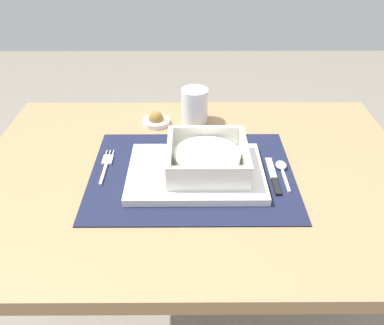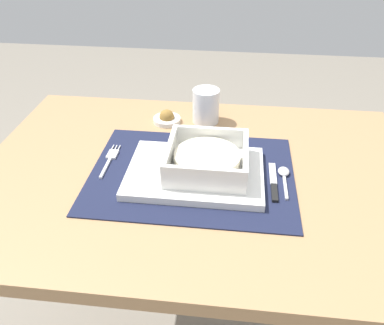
{
  "view_description": "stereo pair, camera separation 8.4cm",
  "coord_description": "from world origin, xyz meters",
  "px_view_note": "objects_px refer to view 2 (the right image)",
  "views": [
    {
      "loc": [
        -0.01,
        -0.71,
        1.26
      ],
      "look_at": [
        -0.01,
        -0.01,
        0.78
      ],
      "focal_mm": 37.54,
      "sensor_mm": 36.0,
      "label": 1
    },
    {
      "loc": [
        0.07,
        -0.7,
        1.26
      ],
      "look_at": [
        -0.01,
        -0.01,
        0.78
      ],
      "focal_mm": 37.54,
      "sensor_mm": 36.0,
      "label": 2
    }
  ],
  "objects_px": {
    "drinking_glass": "(205,107)",
    "condiment_saucer": "(167,118)",
    "spoon": "(284,174)",
    "dining_table": "(196,212)",
    "fork": "(111,158)",
    "butter_knife": "(274,184)",
    "porridge_bowl": "(207,160)"
  },
  "relations": [
    {
      "from": "fork",
      "to": "spoon",
      "type": "xyz_separation_m",
      "value": [
        0.38,
        -0.02,
        0.0
      ]
    },
    {
      "from": "porridge_bowl",
      "to": "drinking_glass",
      "type": "height_order",
      "value": "drinking_glass"
    },
    {
      "from": "porridge_bowl",
      "to": "spoon",
      "type": "xyz_separation_m",
      "value": [
        0.16,
        0.01,
        -0.03
      ]
    },
    {
      "from": "drinking_glass",
      "to": "porridge_bowl",
      "type": "bearing_deg",
      "value": -84.19
    },
    {
      "from": "butter_knife",
      "to": "porridge_bowl",
      "type": "bearing_deg",
      "value": 170.07
    },
    {
      "from": "dining_table",
      "to": "spoon",
      "type": "relative_size",
      "value": 9.02
    },
    {
      "from": "dining_table",
      "to": "porridge_bowl",
      "type": "xyz_separation_m",
      "value": [
        0.02,
        -0.01,
        0.16
      ]
    },
    {
      "from": "porridge_bowl",
      "to": "condiment_saucer",
      "type": "xyz_separation_m",
      "value": [
        -0.12,
        0.22,
        -0.03
      ]
    },
    {
      "from": "butter_knife",
      "to": "dining_table",
      "type": "bearing_deg",
      "value": 166.55
    },
    {
      "from": "porridge_bowl",
      "to": "spoon",
      "type": "relative_size",
      "value": 1.56
    },
    {
      "from": "dining_table",
      "to": "fork",
      "type": "relative_size",
      "value": 7.34
    },
    {
      "from": "dining_table",
      "to": "drinking_glass",
      "type": "xyz_separation_m",
      "value": [
        -0.0,
        0.23,
        0.16
      ]
    },
    {
      "from": "fork",
      "to": "drinking_glass",
      "type": "xyz_separation_m",
      "value": [
        0.19,
        0.21,
        0.03
      ]
    },
    {
      "from": "spoon",
      "to": "drinking_glass",
      "type": "relative_size",
      "value": 1.2
    },
    {
      "from": "dining_table",
      "to": "porridge_bowl",
      "type": "bearing_deg",
      "value": -30.4
    },
    {
      "from": "spoon",
      "to": "drinking_glass",
      "type": "xyz_separation_m",
      "value": [
        -0.19,
        0.23,
        0.03
      ]
    },
    {
      "from": "fork",
      "to": "spoon",
      "type": "height_order",
      "value": "spoon"
    },
    {
      "from": "dining_table",
      "to": "drinking_glass",
      "type": "relative_size",
      "value": 10.84
    },
    {
      "from": "butter_knife",
      "to": "drinking_glass",
      "type": "distance_m",
      "value": 0.31
    },
    {
      "from": "dining_table",
      "to": "condiment_saucer",
      "type": "bearing_deg",
      "value": 115.36
    },
    {
      "from": "fork",
      "to": "drinking_glass",
      "type": "distance_m",
      "value": 0.29
    },
    {
      "from": "fork",
      "to": "butter_knife",
      "type": "xyz_separation_m",
      "value": [
        0.36,
        -0.05,
        0.0
      ]
    },
    {
      "from": "drinking_glass",
      "to": "condiment_saucer",
      "type": "distance_m",
      "value": 0.1
    },
    {
      "from": "spoon",
      "to": "butter_knife",
      "type": "height_order",
      "value": "spoon"
    },
    {
      "from": "spoon",
      "to": "condiment_saucer",
      "type": "xyz_separation_m",
      "value": [
        -0.29,
        0.21,
        0.0
      ]
    },
    {
      "from": "porridge_bowl",
      "to": "condiment_saucer",
      "type": "bearing_deg",
      "value": 118.8
    },
    {
      "from": "condiment_saucer",
      "to": "fork",
      "type": "bearing_deg",
      "value": -116.57
    },
    {
      "from": "spoon",
      "to": "butter_knife",
      "type": "xyz_separation_m",
      "value": [
        -0.02,
        -0.03,
        -0.0
      ]
    },
    {
      "from": "dining_table",
      "to": "condiment_saucer",
      "type": "xyz_separation_m",
      "value": [
        -0.1,
        0.21,
        0.13
      ]
    },
    {
      "from": "porridge_bowl",
      "to": "fork",
      "type": "xyz_separation_m",
      "value": [
        -0.22,
        0.03,
        -0.03
      ]
    },
    {
      "from": "porridge_bowl",
      "to": "fork",
      "type": "relative_size",
      "value": 1.27
    },
    {
      "from": "porridge_bowl",
      "to": "butter_knife",
      "type": "height_order",
      "value": "porridge_bowl"
    }
  ]
}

